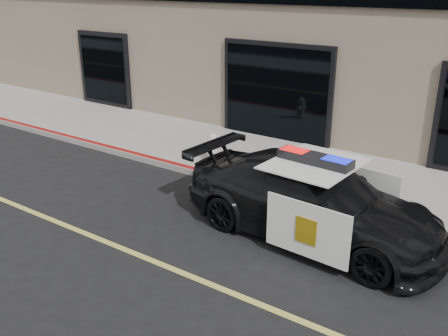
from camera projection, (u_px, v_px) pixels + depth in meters
The scene contains 4 objects.
ground at pixel (130, 252), 8.79m from camera, with size 120.00×120.00×0.00m, color black.
sidewalk_n at pixel (276, 163), 12.80m from camera, with size 60.00×3.50×0.15m, color gray.
police_car at pixel (312, 200), 9.09m from camera, with size 2.66×5.19×1.61m.
fire_hydrant at pixel (213, 147), 12.69m from camera, with size 0.32×0.45×0.71m.
Camera 1 is at (5.75, -5.36, 4.53)m, focal length 40.00 mm.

